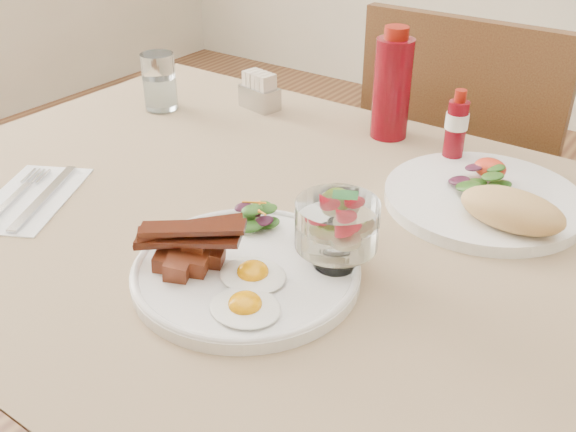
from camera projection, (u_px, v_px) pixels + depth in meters
name	position (u px, v px, depth m)	size (l,w,h in m)	color
table	(300.00, 277.00, 0.94)	(1.33, 0.88, 0.75)	brown
chair_far	(463.00, 187.00, 1.47)	(0.42, 0.42, 0.93)	brown
main_plate	(246.00, 272.00, 0.79)	(0.28, 0.28, 0.02)	white
fried_eggs	(249.00, 289.00, 0.73)	(0.14, 0.15, 0.02)	white
bacon_potato_pile	(189.00, 248.00, 0.77)	(0.13, 0.11, 0.06)	maroon
side_salad	(256.00, 217.00, 0.85)	(0.06, 0.06, 0.03)	#174312
fruit_cup	(337.00, 225.00, 0.76)	(0.10, 0.10, 0.10)	white
second_plate	(490.00, 199.00, 0.92)	(0.29, 0.29, 0.07)	white
ketchup_bottle	(392.00, 87.00, 1.12)	(0.09, 0.09, 0.20)	#63050E
hot_sauce_bottle	(456.00, 130.00, 1.03)	(0.05, 0.05, 0.13)	#63050E
sugar_caddy	(260.00, 93.00, 1.27)	(0.09, 0.06, 0.07)	#B6B6BB
water_glass	(160.00, 85.00, 1.26)	(0.06, 0.06, 0.11)	white
napkin_cutlery	(31.00, 198.00, 0.96)	(0.20, 0.24, 0.01)	white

